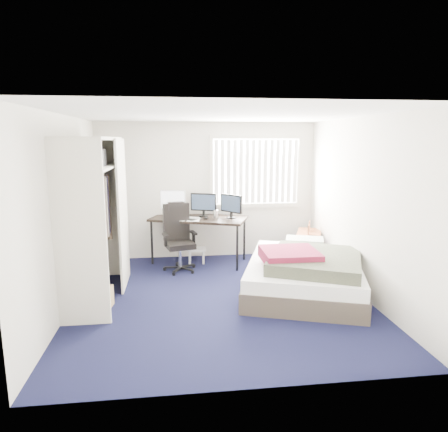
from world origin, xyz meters
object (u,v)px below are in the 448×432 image
office_chair (179,244)px  bed (305,272)px  nightstand (309,236)px  desk (199,216)px

office_chair → bed: (1.81, -1.23, -0.15)m
bed → nightstand: bearing=69.0°
desk → bed: bearing=-48.8°
office_chair → bed: 2.19m
desk → bed: 2.24m
office_chair → nightstand: (2.31, 0.07, 0.05)m
bed → office_chair: bearing=145.8°
desk → office_chair: desk is taller
nightstand → bed: nightstand is taller
desk → nightstand: 1.99m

